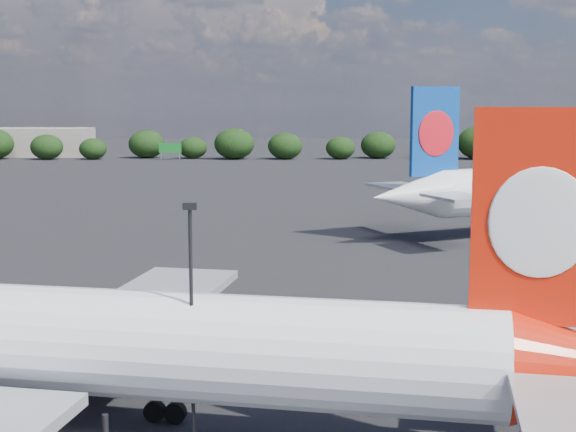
{
  "coord_description": "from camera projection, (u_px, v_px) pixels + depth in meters",
  "views": [
    {
      "loc": [
        16.76,
        -37.81,
        15.01
      ],
      "look_at": [
        16.0,
        12.0,
        8.0
      ],
      "focal_mm": 50.0,
      "sensor_mm": 36.0,
      "label": 1
    }
  ],
  "objects": [
    {
      "name": "billboard_yellow",
      "position": [
        283.0,
        144.0,
        219.27
      ],
      "size": [
        5.0,
        0.3,
        5.5
      ],
      "color": "yellow",
      "rests_on": "ground"
    },
    {
      "name": "ground",
      "position": [
        165.0,
        226.0,
        99.19
      ],
      "size": [
        500.0,
        500.0,
        0.0
      ],
      "primitive_type": "plane",
      "color": "black",
      "rests_on": "ground"
    },
    {
      "name": "apron_lamp_post",
      "position": [
        192.0,
        320.0,
        33.04
      ],
      "size": [
        0.55,
        0.3,
        11.03
      ],
      "color": "black",
      "rests_on": "ground"
    },
    {
      "name": "terminal_building",
      "position": [
        16.0,
        142.0,
        230.31
      ],
      "size": [
        42.0,
        16.0,
        8.0
      ],
      "color": "gray",
      "rests_on": "ground"
    },
    {
      "name": "china_southern_airliner",
      "position": [
        573.0,
        189.0,
        93.71
      ],
      "size": [
        48.99,
        47.21,
        16.79
      ],
      "color": "white",
      "rests_on": "ground"
    },
    {
      "name": "horizon_treeline",
      "position": [
        303.0,
        145.0,
        217.24
      ],
      "size": [
        203.83,
        14.8,
        9.08
      ],
      "color": "black",
      "rests_on": "ground"
    },
    {
      "name": "highway_sign",
      "position": [
        170.0,
        148.0,
        213.88
      ],
      "size": [
        6.0,
        0.3,
        4.5
      ],
      "color": "#146720",
      "rests_on": "ground"
    },
    {
      "name": "qantas_airliner",
      "position": [
        124.0,
        347.0,
        34.81
      ],
      "size": [
        45.52,
        43.45,
        14.88
      ],
      "color": "white",
      "rests_on": "ground"
    }
  ]
}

